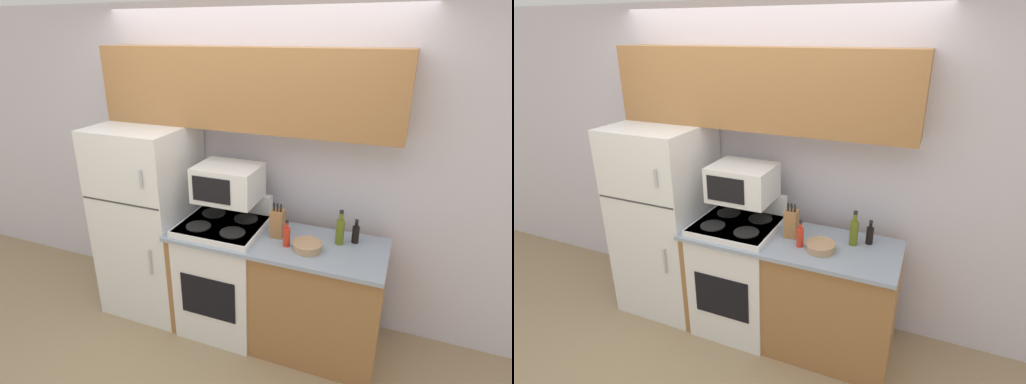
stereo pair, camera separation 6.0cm
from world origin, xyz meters
TOP-DOWN VIEW (x-y plane):
  - ground_plane at (0.00, 0.00)m, footprint 12.00×12.00m
  - wall_back at (0.00, 0.74)m, footprint 8.00×0.05m
  - lower_cabinets at (0.36, 0.29)m, footprint 1.60×0.61m
  - refrigerator at (-0.80, 0.35)m, footprint 0.72×0.73m
  - upper_cabinets at (0.00, 0.56)m, footprint 2.32×0.30m
  - stove at (-0.07, 0.28)m, footprint 0.63×0.60m
  - microwave at (-0.06, 0.36)m, footprint 0.47×0.39m
  - knife_block at (0.36, 0.31)m, footprint 0.09×0.10m
  - bowl at (0.62, 0.19)m, footprint 0.21×0.21m
  - bottle_hot_sauce at (0.47, 0.19)m, footprint 0.05×0.05m
  - bottle_soy_sauce at (0.91, 0.42)m, footprint 0.05×0.05m
  - bottle_olive_oil at (0.81, 0.37)m, footprint 0.06×0.06m

SIDE VIEW (x-z plane):
  - ground_plane at x=0.00m, z-range 0.00..0.00m
  - lower_cabinets at x=0.36m, z-range 0.00..0.91m
  - stove at x=-0.07m, z-range -0.06..1.05m
  - refrigerator at x=-0.80m, z-range 0.00..1.64m
  - bowl at x=0.62m, z-range 0.91..0.97m
  - bottle_soy_sauce at x=0.91m, z-range 0.89..1.07m
  - bottle_hot_sauce at x=0.47m, z-range 0.89..1.09m
  - bottle_olive_oil at x=0.81m, z-range 0.88..1.14m
  - knife_block at x=0.36m, z-range 0.88..1.15m
  - microwave at x=-0.06m, z-range 1.12..1.39m
  - wall_back at x=0.00m, z-range 0.00..2.55m
  - upper_cabinets at x=0.00m, z-range 1.64..2.23m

